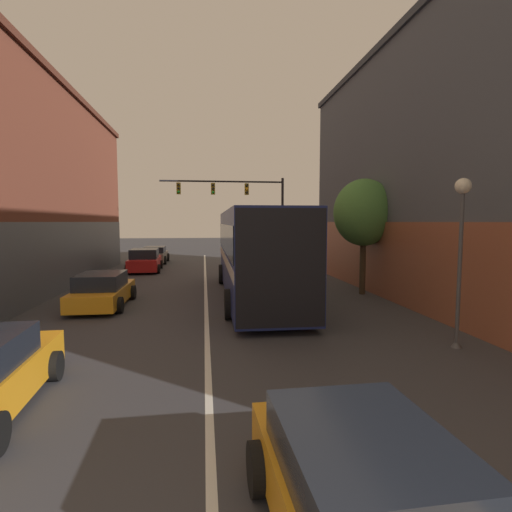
{
  "coord_description": "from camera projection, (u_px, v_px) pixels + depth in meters",
  "views": [
    {
      "loc": [
        -0.06,
        -0.54,
        3.21
      ],
      "look_at": [
        1.95,
        14.76,
        1.88
      ],
      "focal_mm": 28.0,
      "sensor_mm": 36.0,
      "label": 1
    }
  ],
  "objects": [
    {
      "name": "lane_center_line",
      "position": [
        206.0,
        299.0,
        16.6
      ],
      "size": [
        0.14,
        43.97,
        0.01
      ],
      "color": "silver",
      "rests_on": "ground_plane"
    },
    {
      "name": "building_right_storefront",
      "position": [
        502.0,
        157.0,
        14.21
      ],
      "size": [
        6.34,
        25.17,
        10.83
      ],
      "color": "#4C515B",
      "rests_on": "ground_plane"
    },
    {
      "name": "bus",
      "position": [
        255.0,
        249.0,
        16.94
      ],
      "size": [
        3.02,
        12.41,
        3.65
      ],
      "rotation": [
        0.0,
        0.0,
        1.56
      ],
      "color": "navy",
      "rests_on": "ground_plane"
    },
    {
      "name": "hatchback_foreground",
      "position": [
        372.0,
        507.0,
        3.65
      ],
      "size": [
        2.02,
        4.01,
        1.25
      ],
      "rotation": [
        0.0,
        0.0,
        1.6
      ],
      "color": "orange",
      "rests_on": "ground_plane"
    },
    {
      "name": "parked_car_left_near",
      "position": [
        102.0,
        291.0,
        15.09
      ],
      "size": [
        1.96,
        4.21,
        1.29
      ],
      "rotation": [
        0.0,
        0.0,
        1.57
      ],
      "color": "orange",
      "rests_on": "ground_plane"
    },
    {
      "name": "parked_car_left_mid",
      "position": [
        145.0,
        261.0,
        25.9
      ],
      "size": [
        2.23,
        4.36,
        1.47
      ],
      "rotation": [
        0.0,
        0.0,
        1.61
      ],
      "color": "red",
      "rests_on": "ground_plane"
    },
    {
      "name": "parked_car_left_distant",
      "position": [
        155.0,
        255.0,
        31.18
      ],
      "size": [
        1.92,
        4.26,
        1.29
      ],
      "rotation": [
        0.0,
        0.0,
        1.57
      ],
      "color": "slate",
      "rests_on": "ground_plane"
    },
    {
      "name": "traffic_signal_gantry",
      "position": [
        242.0,
        200.0,
        28.37
      ],
      "size": [
        8.76,
        0.36,
        6.35
      ],
      "color": "black",
      "rests_on": "ground_plane"
    },
    {
      "name": "street_lamp",
      "position": [
        461.0,
        235.0,
        9.96
      ],
      "size": [
        0.39,
        0.39,
        4.29
      ],
      "color": "#47474C",
      "rests_on": "ground_plane"
    },
    {
      "name": "street_tree_near",
      "position": [
        364.0,
        213.0,
        17.46
      ],
      "size": [
        2.66,
        2.4,
        5.08
      ],
      "color": "#3D2D1E",
      "rests_on": "ground_plane"
    }
  ]
}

